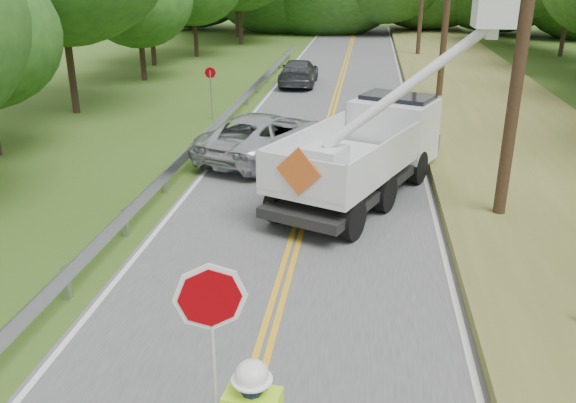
# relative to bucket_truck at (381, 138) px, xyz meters

# --- Properties ---
(road) EXTENTS (7.20, 96.00, 0.03)m
(road) POSITION_rel_bucket_truck_xyz_m (-1.99, 2.94, -1.55)
(road) COLOR #4B4A4D
(road) RESTS_ON ground
(guardrail) EXTENTS (0.18, 48.00, 0.77)m
(guardrail) POSITION_rel_bucket_truck_xyz_m (-6.01, 3.84, -1.01)
(guardrail) COLOR #9EA0A6
(guardrail) RESTS_ON ground
(tall_grass_verge) EXTENTS (7.00, 96.00, 0.30)m
(tall_grass_verge) POSITION_rel_bucket_truck_xyz_m (5.11, 2.94, -1.41)
(tall_grass_verge) COLOR brown
(tall_grass_verge) RESTS_ON ground
(bucket_truck) EXTENTS (5.73, 7.37, 6.87)m
(bucket_truck) POSITION_rel_bucket_truck_xyz_m (0.00, 0.00, 0.00)
(bucket_truck) COLOR black
(bucket_truck) RESTS_ON road
(suv_silver) EXTENTS (4.41, 6.13, 1.55)m
(suv_silver) POSITION_rel_bucket_truck_xyz_m (-3.82, 2.63, -0.77)
(suv_silver) COLOR silver
(suv_silver) RESTS_ON road
(suv_darkgrey) EXTENTS (2.00, 4.78, 1.38)m
(suv_darkgrey) POSITION_rel_bucket_truck_xyz_m (-4.24, 16.27, -0.85)
(suv_darkgrey) COLOR #3E4046
(suv_darkgrey) RESTS_ON road
(stop_sign_permanent) EXTENTS (0.47, 0.09, 2.22)m
(stop_sign_permanent) POSITION_rel_bucket_truck_xyz_m (-6.99, 7.85, -0.12)
(stop_sign_permanent) COLOR #9EA0A6
(stop_sign_permanent) RESTS_ON ground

